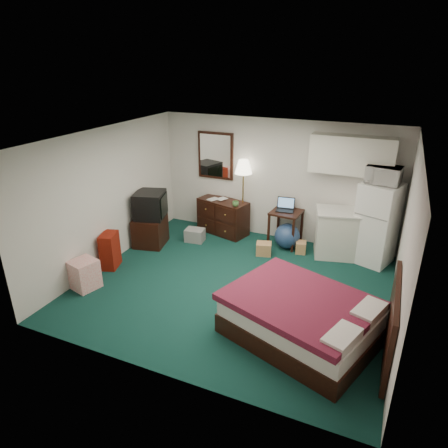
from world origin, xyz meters
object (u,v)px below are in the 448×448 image
at_px(fridge, 377,224).
at_px(bed, 302,318).
at_px(dresser, 223,217).
at_px(tv_stand, 150,231).
at_px(desk, 285,228).
at_px(suitcase, 110,250).
at_px(floor_lamp, 243,198).
at_px(kitchen_counter, 338,234).

relative_size(fridge, bed, 0.81).
relative_size(dresser, tv_stand, 1.72).
bearing_deg(bed, desk, 129.32).
xyz_separation_m(tv_stand, suitcase, (-0.14, -1.11, 0.04)).
bearing_deg(fridge, floor_lamp, -163.84).
bearing_deg(kitchen_counter, bed, -104.82).
height_order(desk, kitchen_counter, kitchen_counter).
bearing_deg(desk, suitcase, -135.04).
distance_m(bed, suitcase, 3.74).
xyz_separation_m(floor_lamp, fridge, (2.70, -0.17, -0.06)).
height_order(kitchen_counter, bed, kitchen_counter).
xyz_separation_m(desk, fridge, (1.71, -0.05, 0.40)).
height_order(desk, suitcase, desk).
height_order(fridge, suitcase, fridge).
bearing_deg(suitcase, fridge, 8.73).
bearing_deg(tv_stand, bed, -38.44).
relative_size(fridge, suitcase, 2.32).
bearing_deg(floor_lamp, kitchen_counter, -5.12).
bearing_deg(tv_stand, suitcase, -110.29).
relative_size(floor_lamp, suitcase, 2.50).
bearing_deg(fridge, desk, -161.91).
distance_m(dresser, floor_lamp, 0.63).
xyz_separation_m(dresser, suitcase, (-1.27, -2.26, -0.04)).
bearing_deg(kitchen_counter, desk, 162.73).
xyz_separation_m(dresser, fridge, (3.13, -0.10, 0.40)).
relative_size(tv_stand, suitcase, 0.96).
xyz_separation_m(desk, bed, (1.00, -2.78, -0.06)).
height_order(floor_lamp, bed, floor_lamp).
height_order(bed, tv_stand, bed).
bearing_deg(dresser, suitcase, -103.99).
height_order(floor_lamp, suitcase, floor_lamp).
relative_size(dresser, floor_lamp, 0.66).
bearing_deg(suitcase, dresser, 43.21).
height_order(dresser, desk, dresser).
distance_m(fridge, suitcase, 4.92).
distance_m(kitchen_counter, suitcase, 4.31).
bearing_deg(dresser, fridge, 13.57).
distance_m(kitchen_counter, bed, 2.72).
bearing_deg(bed, floor_lamp, 143.95).
relative_size(floor_lamp, desk, 2.26).
bearing_deg(tv_stand, dresser, 32.36).
bearing_deg(tv_stand, fridge, 0.76).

